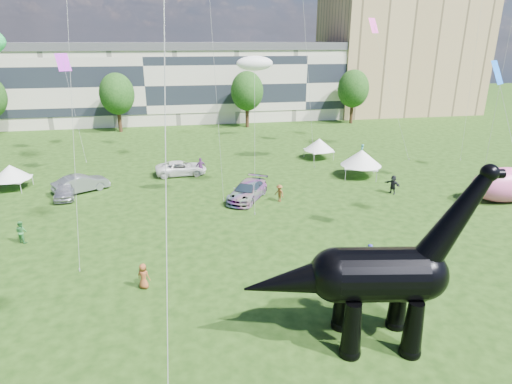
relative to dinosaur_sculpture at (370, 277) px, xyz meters
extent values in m
plane|color=#16330C|center=(-4.66, -0.02, -3.44)|extent=(220.00, 220.00, 0.00)
cube|color=beige|center=(-12.66, 61.98, 2.56)|extent=(78.00, 11.00, 12.00)
cube|color=tan|center=(35.34, 64.98, 7.56)|extent=(28.00, 18.00, 22.00)
cylinder|color=#382314|center=(-16.66, 52.98, -1.84)|extent=(0.56, 0.56, 3.20)
ellipsoid|color=#14380F|center=(-16.66, 52.98, 2.88)|extent=(5.20, 5.20, 6.24)
cylinder|color=#382314|center=(3.34, 52.98, -1.84)|extent=(0.56, 0.56, 3.20)
ellipsoid|color=#14380F|center=(3.34, 52.98, 2.88)|extent=(5.20, 5.20, 6.24)
cylinder|color=#382314|center=(21.34, 52.98, -1.84)|extent=(0.56, 0.56, 3.20)
ellipsoid|color=#14380F|center=(21.34, 52.98, 2.88)|extent=(5.20, 5.20, 6.24)
cone|color=black|center=(-1.05, -0.85, -2.06)|extent=(1.10, 1.10, 2.77)
sphere|color=black|center=(-1.05, -0.85, -3.27)|extent=(1.01, 1.01, 1.01)
cone|color=black|center=(-0.71, 1.15, -2.06)|extent=(1.10, 1.10, 2.77)
sphere|color=black|center=(-0.71, 1.15, -3.27)|extent=(1.01, 1.01, 1.01)
cone|color=black|center=(1.68, -1.31, -2.06)|extent=(1.10, 1.10, 2.77)
sphere|color=black|center=(1.68, -1.31, -3.27)|extent=(1.01, 1.01, 1.01)
cone|color=black|center=(2.02, 0.69, -2.06)|extent=(1.10, 1.10, 2.77)
sphere|color=black|center=(2.02, 0.69, -3.27)|extent=(1.01, 1.01, 1.01)
cylinder|color=black|center=(0.39, -0.07, 0.16)|extent=(4.23, 3.10, 2.49)
sphere|color=black|center=(-1.52, 0.26, 0.16)|extent=(2.49, 2.49, 2.49)
sphere|color=black|center=(2.30, -0.39, 0.16)|extent=(2.40, 2.40, 2.40)
cone|color=black|center=(3.41, -0.58, 2.83)|extent=(3.65, 1.94, 4.88)
sphere|color=black|center=(4.52, -0.77, 4.94)|extent=(0.77, 0.77, 0.77)
cylinder|color=black|center=(4.79, -0.81, 4.90)|extent=(0.70, 0.51, 0.41)
cone|color=black|center=(-3.39, 0.57, -0.15)|extent=(5.13, 2.72, 2.71)
imported|color=silver|center=(-18.43, 23.43, -2.72)|extent=(2.05, 4.37, 1.44)
imported|color=gray|center=(-17.31, 24.80, -2.62)|extent=(5.20, 4.00, 1.65)
imported|color=white|center=(-7.93, 28.47, -2.70)|extent=(5.46, 2.78, 1.48)
imported|color=#595960|center=(-2.25, 19.88, -2.63)|extent=(4.87, 5.95, 1.62)
cube|color=white|center=(10.47, 24.33, -2.24)|extent=(4.26, 4.26, 0.13)
cone|color=white|center=(10.47, 24.33, -1.36)|extent=(5.40, 5.40, 1.64)
cylinder|color=#999999|center=(8.48, 23.47, -2.84)|extent=(0.07, 0.07, 1.20)
cylinder|color=#999999|center=(11.33, 22.34, -2.84)|extent=(0.07, 0.07, 1.20)
cylinder|color=#999999|center=(9.62, 26.32, -2.84)|extent=(0.07, 0.07, 1.20)
cylinder|color=#999999|center=(12.46, 25.18, -2.84)|extent=(0.07, 0.07, 1.20)
cube|color=white|center=(8.51, 32.02, -2.42)|extent=(3.21, 3.21, 0.11)
cone|color=white|center=(8.51, 32.02, -1.67)|extent=(4.07, 4.07, 1.39)
cylinder|color=#999999|center=(7.44, 30.52, -2.93)|extent=(0.06, 0.06, 1.02)
cylinder|color=#999999|center=(10.01, 30.95, -2.93)|extent=(0.06, 0.06, 1.02)
cylinder|color=#999999|center=(7.01, 33.09, -2.93)|extent=(0.06, 0.06, 1.02)
cylinder|color=#999999|center=(9.58, 33.52, -2.93)|extent=(0.06, 0.06, 1.02)
cube|color=white|center=(-23.90, 26.80, -2.43)|extent=(3.07, 3.07, 0.11)
cone|color=white|center=(-23.90, 26.80, -1.70)|extent=(3.89, 3.89, 1.38)
cylinder|color=#999999|center=(-22.78, 25.36, -2.94)|extent=(0.06, 0.06, 1.01)
cylinder|color=#999999|center=(-25.01, 28.23, -2.94)|extent=(0.06, 0.06, 1.01)
cylinder|color=#999999|center=(-22.47, 27.91, -2.94)|extent=(0.06, 0.06, 1.01)
ellipsoid|color=pink|center=(19.97, 15.21, -1.89)|extent=(6.42, 3.56, 3.10)
imported|color=brown|center=(-10.59, 6.65, -2.66)|extent=(0.90, 0.78, 1.55)
imported|color=teal|center=(13.49, 30.83, -2.53)|extent=(0.58, 0.75, 1.83)
imported|color=brown|center=(0.42, 18.82, -2.65)|extent=(1.02, 1.17, 1.57)
imported|color=black|center=(11.32, 18.92, -2.56)|extent=(1.20, 1.69, 1.76)
imported|color=#5D2D67|center=(-5.88, 27.93, -2.49)|extent=(1.19, 0.72, 1.90)
imported|color=#2B2DA1|center=(3.26, 6.43, -2.63)|extent=(0.65, 0.71, 1.63)
imported|color=#34823C|center=(-19.39, 14.35, -2.63)|extent=(1.00, 0.95, 1.62)
plane|color=blue|center=(11.59, 8.48, 8.24)|extent=(1.63, 1.39, 1.41)
plane|color=#F845BD|center=(16.27, 36.53, 11.74)|extent=(2.02, 1.62, 1.76)
plane|color=#AA1BC3|center=(-20.78, 40.18, 7.60)|extent=(2.18, 1.83, 2.00)
ellipsoid|color=silver|center=(-1.74, 19.11, 8.37)|extent=(2.65, 3.19, 1.14)
camera|label=1|loc=(-8.22, -15.68, 10.20)|focal=30.00mm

